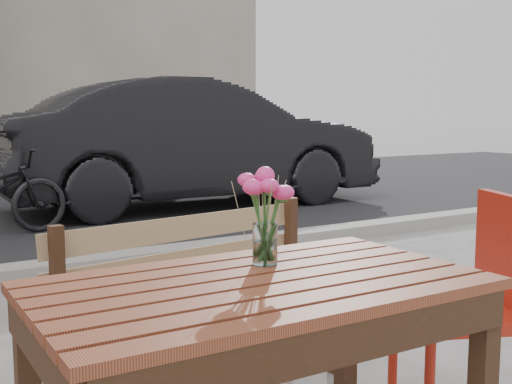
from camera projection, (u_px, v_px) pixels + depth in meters
main_table at (259, 323)px, 1.75m from camera, size 1.22×0.73×0.74m
main_bench at (200, 281)px, 2.69m from camera, size 1.33×0.56×0.80m
red_chair at (478, 295)px, 2.40m from camera, size 0.58×0.58×0.89m
main_vase at (265, 204)px, 1.88m from camera, size 0.16×0.16×0.29m
parked_car at (192, 144)px, 8.11m from camera, size 4.85×1.81×1.58m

